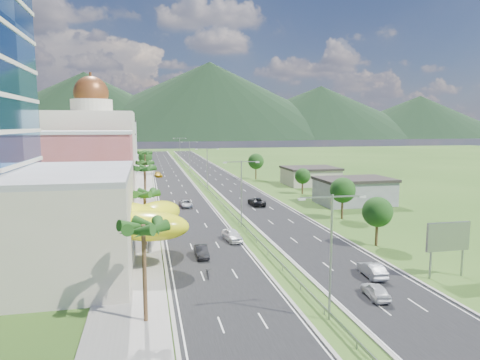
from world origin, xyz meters
TOP-DOWN VIEW (x-y plane):
  - ground at (0.00, 0.00)m, footprint 500.00×500.00m
  - road_left at (-7.50, 90.00)m, footprint 11.00×260.00m
  - road_right at (7.50, 90.00)m, footprint 11.00×260.00m
  - sidewalk_left at (-17.00, 90.00)m, footprint 7.00×260.00m
  - median_guardrail at (0.00, 71.99)m, footprint 0.10×216.06m
  - streetlight_median_a at (0.00, -25.00)m, footprint 6.04×0.25m
  - streetlight_median_b at (0.00, 10.00)m, footprint 6.04×0.25m
  - streetlight_median_c at (0.00, 50.00)m, footprint 6.04×0.25m
  - streetlight_median_d at (0.00, 95.00)m, footprint 6.04×0.25m
  - streetlight_median_e at (0.00, 140.00)m, footprint 6.04×0.25m
  - lime_canopy at (-20.00, -4.00)m, footprint 18.00×15.00m
  - pink_shophouse at (-28.00, 32.00)m, footprint 20.00×15.00m
  - domed_building at (-28.00, 55.00)m, footprint 20.00×20.00m
  - midrise_grey at (-27.00, 80.00)m, footprint 16.00×15.00m
  - midrise_beige at (-27.00, 102.00)m, footprint 16.00×15.00m
  - midrise_white at (-27.00, 125.00)m, footprint 16.00×15.00m
  - billboard at (17.00, -18.00)m, footprint 5.20×0.35m
  - shed_near at (28.00, 25.00)m, footprint 15.00×10.00m
  - shed_far at (30.00, 55.00)m, footprint 14.00×12.00m
  - palm_tree_a at (-15.50, -22.00)m, footprint 3.60×3.60m
  - palm_tree_b at (-15.50, 2.00)m, footprint 3.60×3.60m
  - palm_tree_c at (-15.50, 22.00)m, footprint 3.60×3.60m
  - palm_tree_d at (-15.50, 45.00)m, footprint 3.60×3.60m
  - palm_tree_e at (-15.50, 70.00)m, footprint 3.60×3.60m
  - leafy_tree_lfar at (-15.50, 95.00)m, footprint 4.90×4.90m
  - leafy_tree_ra at (16.00, -5.00)m, footprint 4.20×4.20m
  - leafy_tree_rb at (19.00, 12.00)m, footprint 4.55×4.55m
  - leafy_tree_rc at (22.00, 40.00)m, footprint 3.85×3.85m
  - leafy_tree_rd at (18.00, 70.00)m, footprint 4.90×4.90m
  - mountain_ridge at (60.00, 450.00)m, footprint 860.00×140.00m
  - car_white_near_left at (-3.20, 1.59)m, footprint 2.62×5.16m
  - car_dark_left at (-8.56, -5.05)m, footprint 1.54×4.40m
  - car_silver_mid_left at (-7.47, 28.88)m, footprint 2.73×5.22m
  - car_yellow_far_left at (-11.48, 82.37)m, footprint 2.77×5.24m
  - car_white_near_right at (6.33, -21.60)m, footprint 2.16×4.40m
  - car_silver_right at (9.01, -16.20)m, footprint 2.03×4.90m
  - car_dark_far_right at (7.20, 27.65)m, footprint 2.86×6.00m
  - motorcycle at (-8.80, -12.36)m, footprint 0.76×2.11m

SIDE VIEW (x-z plane):
  - ground at x=0.00m, z-range 0.00..0.00m
  - mountain_ridge at x=60.00m, z-range -45.00..45.00m
  - road_left at x=-7.50m, z-range 0.00..0.04m
  - road_right at x=7.50m, z-range 0.00..0.04m
  - sidewalk_left at x=-17.00m, z-range 0.00..0.12m
  - median_guardrail at x=0.00m, z-range 0.24..1.00m
  - motorcycle at x=-8.80m, z-range 0.04..1.37m
  - car_silver_mid_left at x=-7.47m, z-range 0.04..1.44m
  - car_white_near_right at x=6.33m, z-range 0.04..1.48m
  - car_dark_left at x=-8.56m, z-range 0.04..1.49m
  - car_yellow_far_left at x=-11.48m, z-range 0.04..1.49m
  - car_silver_right at x=9.01m, z-range 0.04..1.62m
  - car_dark_far_right at x=7.20m, z-range 0.04..1.69m
  - car_white_near_left at x=-3.20m, z-range 0.04..1.72m
  - shed_far at x=30.00m, z-range 0.00..4.40m
  - shed_near at x=28.00m, z-range 0.00..5.00m
  - leafy_tree_rc at x=22.00m, z-range 1.21..7.54m
  - billboard at x=17.00m, z-range 1.32..7.52m
  - leafy_tree_ra at x=16.00m, z-range 1.33..8.23m
  - lime_canopy at x=-20.00m, z-range 1.29..8.69m
  - leafy_tree_rb at x=19.00m, z-range 1.44..8.92m
  - leafy_tree_lfar at x=-15.50m, z-range 1.55..9.60m
  - leafy_tree_rd at x=18.00m, z-range 1.55..9.60m
  - midrise_beige at x=-27.00m, z-range 0.00..13.00m
  - streetlight_median_a at x=0.00m, z-range 1.25..12.25m
  - streetlight_median_b at x=0.00m, z-range 1.25..12.25m
  - streetlight_median_c at x=0.00m, z-range 1.25..12.25m
  - streetlight_median_d at x=0.00m, z-range 1.25..12.25m
  - streetlight_median_e at x=0.00m, z-range 1.25..12.25m
  - palm_tree_b at x=-15.50m, z-range 3.01..11.11m
  - pink_shophouse at x=-28.00m, z-range 0.00..15.00m
  - palm_tree_d at x=-15.50m, z-range 3.24..11.84m
  - midrise_grey at x=-27.00m, z-range 0.00..16.00m
  - palm_tree_a at x=-15.50m, z-range 3.47..12.57m
  - palm_tree_e at x=-15.50m, z-range 3.61..13.01m
  - palm_tree_c at x=-15.50m, z-range 3.70..13.30m
  - midrise_white at x=-27.00m, z-range 0.00..18.00m
  - domed_building at x=-28.00m, z-range -3.00..25.70m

